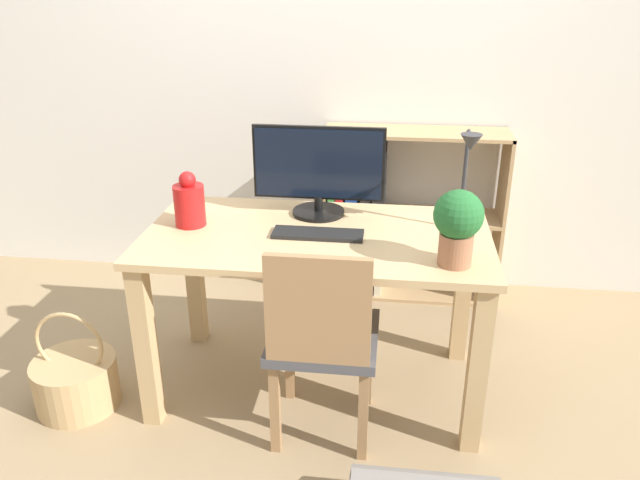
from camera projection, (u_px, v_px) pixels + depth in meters
ground_plane at (317, 385)px, 2.73m from camera, size 10.00×10.00×0.00m
wall_back at (344, 47)px, 3.20m from camera, size 8.00×0.05×2.60m
desk at (317, 263)px, 2.49m from camera, size 1.35×0.72×0.72m
monitor at (319, 168)px, 2.56m from camera, size 0.54×0.22×0.37m
keyboard at (318, 234)px, 2.41m from camera, size 0.35×0.11×0.02m
vase at (189, 203)px, 2.48m from camera, size 0.12×0.12×0.22m
desk_lamp at (466, 173)px, 2.34m from camera, size 0.10×0.19×0.41m
potted_plant at (458, 223)px, 2.12m from camera, size 0.17×0.17×0.27m
chair at (322, 337)px, 2.26m from camera, size 0.40×0.40×0.83m
bookshelf at (376, 217)px, 3.36m from camera, size 0.94×0.28×0.92m
basket at (76, 381)px, 2.57m from camera, size 0.34×0.34×0.44m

